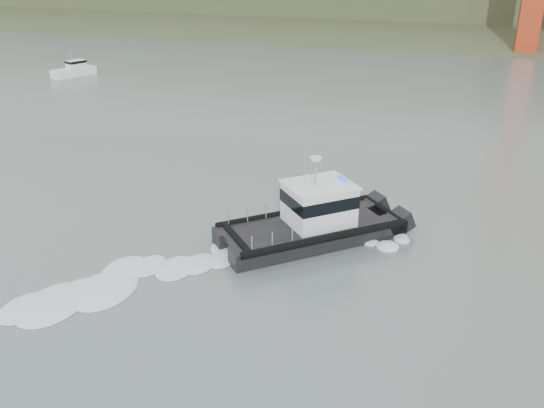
% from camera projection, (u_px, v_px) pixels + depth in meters
% --- Properties ---
extents(ground, '(400.00, 400.00, 0.00)m').
position_uv_depth(ground, '(196.00, 300.00, 28.35)').
color(ground, slate).
rests_on(ground, ground).
extents(patrol_boat, '(10.23, 9.79, 5.04)m').
position_uv_depth(patrol_boat, '(313.00, 218.00, 33.66)').
color(patrol_boat, black).
rests_on(patrol_boat, ground).
extents(motorboat, '(3.88, 5.63, 2.95)m').
position_uv_depth(motorboat, '(74.00, 70.00, 74.41)').
color(motorboat, white).
rests_on(motorboat, ground).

